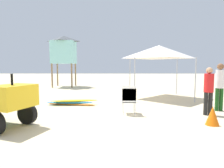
{
  "coord_description": "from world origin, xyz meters",
  "views": [
    {
      "loc": [
        0.09,
        -5.72,
        1.7
      ],
      "look_at": [
        0.01,
        2.54,
        0.97
      ],
      "focal_mm": 32.65,
      "sensor_mm": 36.0,
      "label": 1
    }
  ],
  "objects_px": {
    "surfboard_pile": "(72,102)",
    "traffic_cone_near": "(213,116)",
    "popup_canopy": "(159,52)",
    "lifeguard_near_center": "(209,88)",
    "lifeguard_tower": "(64,50)",
    "stacked_plastic_chairs": "(129,97)",
    "lifeguard_near_left": "(220,84)"
  },
  "relations": [
    {
      "from": "lifeguard_near_left",
      "to": "lifeguard_near_center",
      "type": "bearing_deg",
      "value": -136.85
    },
    {
      "from": "surfboard_pile",
      "to": "lifeguard_near_left",
      "type": "bearing_deg",
      "value": -10.32
    },
    {
      "from": "popup_canopy",
      "to": "lifeguard_tower",
      "type": "bearing_deg",
      "value": 137.81
    },
    {
      "from": "lifeguard_near_left",
      "to": "lifeguard_near_center",
      "type": "relative_size",
      "value": 1.08
    },
    {
      "from": "traffic_cone_near",
      "to": "popup_canopy",
      "type": "bearing_deg",
      "value": 95.19
    },
    {
      "from": "surfboard_pile",
      "to": "traffic_cone_near",
      "type": "height_order",
      "value": "traffic_cone_near"
    },
    {
      "from": "lifeguard_near_left",
      "to": "surfboard_pile",
      "type": "bearing_deg",
      "value": 169.68
    },
    {
      "from": "lifeguard_near_center",
      "to": "traffic_cone_near",
      "type": "relative_size",
      "value": 3.01
    },
    {
      "from": "stacked_plastic_chairs",
      "to": "lifeguard_near_left",
      "type": "xyz_separation_m",
      "value": [
        3.47,
        0.6,
        0.44
      ]
    },
    {
      "from": "lifeguard_tower",
      "to": "surfboard_pile",
      "type": "bearing_deg",
      "value": -74.2
    },
    {
      "from": "lifeguard_tower",
      "to": "traffic_cone_near",
      "type": "relative_size",
      "value": 7.53
    },
    {
      "from": "lifeguard_near_left",
      "to": "lifeguard_tower",
      "type": "xyz_separation_m",
      "value": [
        -8.11,
        9.09,
        1.99
      ]
    },
    {
      "from": "stacked_plastic_chairs",
      "to": "lifeguard_near_left",
      "type": "height_order",
      "value": "lifeguard_near_left"
    },
    {
      "from": "lifeguard_near_center",
      "to": "popup_canopy",
      "type": "xyz_separation_m",
      "value": [
        -0.89,
        3.88,
        1.49
      ]
    },
    {
      "from": "popup_canopy",
      "to": "traffic_cone_near",
      "type": "xyz_separation_m",
      "value": [
        0.46,
        -5.11,
        -2.17
      ]
    },
    {
      "from": "popup_canopy",
      "to": "lifeguard_near_center",
      "type": "bearing_deg",
      "value": -77.05
    },
    {
      "from": "stacked_plastic_chairs",
      "to": "lifeguard_near_center",
      "type": "xyz_separation_m",
      "value": [
        2.74,
        -0.08,
        0.35
      ]
    },
    {
      "from": "surfboard_pile",
      "to": "lifeguard_near_left",
      "type": "distance_m",
      "value": 6.01
    },
    {
      "from": "lifeguard_near_left",
      "to": "traffic_cone_near",
      "type": "distance_m",
      "value": 2.36
    },
    {
      "from": "traffic_cone_near",
      "to": "lifeguard_near_left",
      "type": "bearing_deg",
      "value": 58.78
    },
    {
      "from": "stacked_plastic_chairs",
      "to": "surfboard_pile",
      "type": "height_order",
      "value": "stacked_plastic_chairs"
    },
    {
      "from": "surfboard_pile",
      "to": "traffic_cone_near",
      "type": "distance_m",
      "value": 5.55
    },
    {
      "from": "lifeguard_near_center",
      "to": "popup_canopy",
      "type": "distance_m",
      "value": 4.26
    },
    {
      "from": "lifeguard_near_left",
      "to": "traffic_cone_near",
      "type": "relative_size",
      "value": 3.26
    },
    {
      "from": "stacked_plastic_chairs",
      "to": "lifeguard_near_left",
      "type": "bearing_deg",
      "value": 9.86
    },
    {
      "from": "surfboard_pile",
      "to": "lifeguard_near_left",
      "type": "relative_size",
      "value": 1.25
    },
    {
      "from": "lifeguard_near_center",
      "to": "lifeguard_tower",
      "type": "bearing_deg",
      "value": 127.09
    },
    {
      "from": "traffic_cone_near",
      "to": "lifeguard_tower",
      "type": "bearing_deg",
      "value": 122.32
    },
    {
      "from": "lifeguard_near_center",
      "to": "lifeguard_tower",
      "type": "xyz_separation_m",
      "value": [
        -7.38,
        9.77,
        2.08
      ]
    },
    {
      "from": "popup_canopy",
      "to": "lifeguard_tower",
      "type": "distance_m",
      "value": 8.78
    },
    {
      "from": "lifeguard_tower",
      "to": "traffic_cone_near",
      "type": "bearing_deg",
      "value": -57.68
    },
    {
      "from": "lifeguard_near_center",
      "to": "popup_canopy",
      "type": "bearing_deg",
      "value": 102.95
    }
  ]
}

